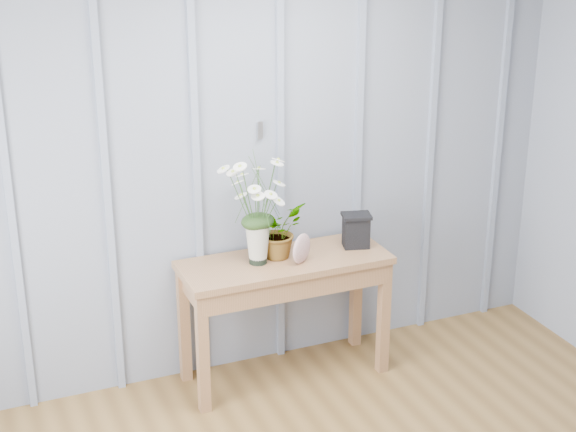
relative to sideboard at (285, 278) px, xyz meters
name	(u,v)px	position (x,y,z in m)	size (l,w,h in m)	color
room_shell	(345,84)	(-0.18, -1.08, 1.35)	(4.00, 4.50, 2.50)	gray
sideboard	(285,278)	(0.00, 0.00, 0.00)	(1.20, 0.45, 0.75)	#8C623E
daisy_vase	(257,195)	(-0.16, 0.01, 0.52)	(0.45, 0.34, 0.64)	black
spider_plant	(278,230)	(-0.02, 0.06, 0.27)	(0.29, 0.25, 0.32)	#1B3615
felt_disc_vessel	(302,248)	(0.07, -0.08, 0.20)	(0.17, 0.05, 0.17)	#95495D
carved_box	(356,230)	(0.46, 0.01, 0.22)	(0.19, 0.17, 0.20)	black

